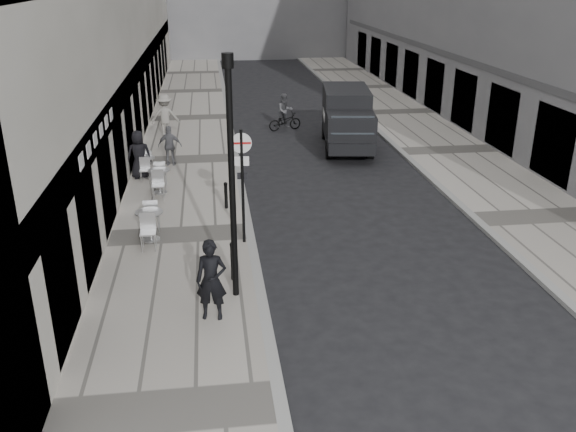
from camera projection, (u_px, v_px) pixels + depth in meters
name	position (u px, v px, depth m)	size (l,w,h in m)	color
sidewalk	(187.00, 161.00, 24.64)	(4.00, 60.00, 0.12)	#A9A298
far_sidewalk	(447.00, 151.00, 25.96)	(4.00, 60.00, 0.12)	#A9A298
walking_man	(211.00, 280.00, 13.04)	(0.67, 0.44, 1.83)	black
sign_post	(242.00, 171.00, 16.34)	(0.55, 0.10, 3.22)	black
lamppost	(232.00, 169.00, 13.18)	(0.25, 0.25, 5.54)	black
bollard_near	(233.00, 262.00, 14.86)	(0.12, 0.12, 0.93)	black
bollard_far	(226.00, 196.00, 19.40)	(0.11, 0.11, 0.81)	black
panel_van	(347.00, 116.00, 26.27)	(2.62, 5.42, 2.45)	black
cyclist	(285.00, 116.00, 29.34)	(1.74, 1.01, 1.77)	black
pedestrian_a	(170.00, 146.00, 23.58)	(0.91, 0.38, 1.56)	slate
pedestrian_b	(165.00, 116.00, 27.54)	(1.26, 0.73, 1.95)	gray
pedestrian_c	(139.00, 155.00, 22.07)	(0.86, 0.56, 1.77)	black
cafe_table_near	(159.00, 179.00, 20.71)	(0.75, 1.69, 0.96)	#BABABC
cafe_table_mid	(146.00, 165.00, 22.35)	(0.68, 1.53, 0.87)	silver
cafe_table_far	(150.00, 223.00, 17.05)	(0.78, 1.76, 1.00)	silver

